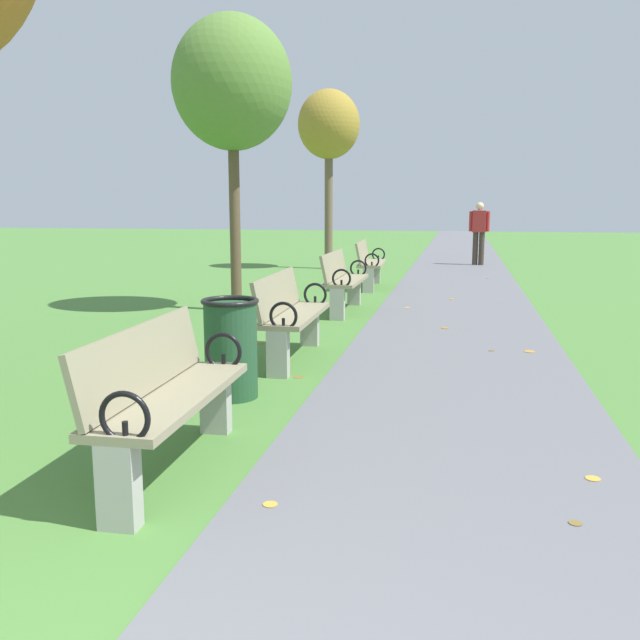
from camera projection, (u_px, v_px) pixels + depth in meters
The scene contains 10 objects.
paved_walkway at pixel (459, 264), 18.23m from camera, with size 2.36×44.00×0.02m, color slate.
park_bench_2 at pixel (166, 394), 4.08m from camera, with size 0.51×1.61×0.90m.
park_bench_3 at pixel (290, 314), 7.04m from camera, with size 0.50×1.61×0.90m.
park_bench_4 at pixel (343, 280), 10.16m from camera, with size 0.48×1.60×0.90m.
park_bench_5 at pixel (369, 263), 13.08m from camera, with size 0.54×1.62×0.90m.
tree_2 at pixel (232, 85), 9.81m from camera, with size 1.74×1.74×4.29m.
tree_3 at pixel (329, 127), 16.43m from camera, with size 1.50×1.50×4.32m.
pedestrian_walking at pixel (479, 230), 17.67m from camera, with size 0.53×0.26×1.62m.
trash_bin at pixel (231, 348), 5.68m from camera, with size 0.48×0.48×0.84m.
scattered_leaves at pixel (343, 392), 5.84m from camera, with size 4.40×16.38×0.02m.
Camera 1 is at (1.20, -0.60, 1.62)m, focal length 38.17 mm.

